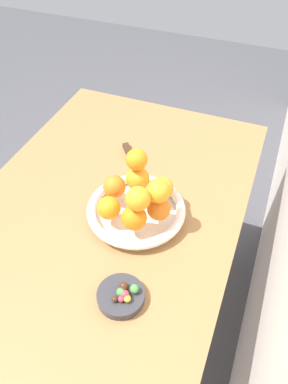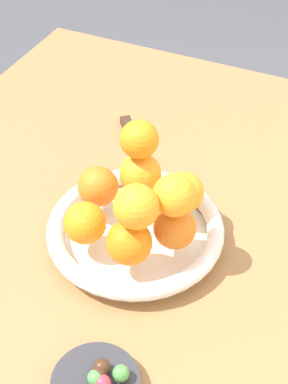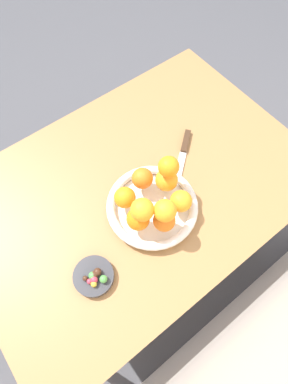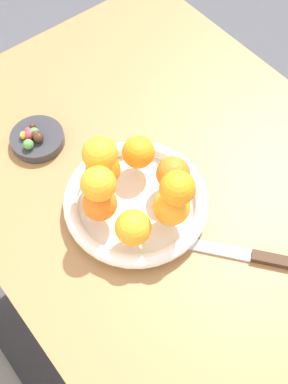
% 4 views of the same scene
% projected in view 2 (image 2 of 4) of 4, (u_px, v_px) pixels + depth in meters
% --- Properties ---
extents(dining_table, '(1.10, 0.76, 0.74)m').
position_uv_depth(dining_table, '(90.00, 251.00, 1.02)').
color(dining_table, '#9E7042').
rests_on(dining_table, ground_plane).
extents(fruit_bowl, '(0.27, 0.27, 0.04)m').
position_uv_depth(fruit_bowl, '(135.00, 231.00, 0.91)').
color(fruit_bowl, white).
rests_on(fruit_bowl, dining_table).
extents(orange_0, '(0.07, 0.07, 0.07)m').
position_uv_depth(orange_0, '(129.00, 242.00, 0.82)').
color(orange_0, orange).
rests_on(orange_0, fruit_bowl).
extents(orange_1, '(0.06, 0.06, 0.06)m').
position_uv_depth(orange_1, '(175.00, 228.00, 0.84)').
color(orange_1, orange).
rests_on(orange_1, fruit_bowl).
extents(orange_2, '(0.06, 0.06, 0.06)m').
position_uv_depth(orange_2, '(183.00, 192.00, 0.90)').
color(orange_2, orange).
rests_on(orange_2, fruit_bowl).
extents(orange_3, '(0.07, 0.07, 0.07)m').
position_uv_depth(orange_3, '(140.00, 174.00, 0.93)').
color(orange_3, orange).
rests_on(orange_3, fruit_bowl).
extents(orange_4, '(0.06, 0.06, 0.06)m').
position_uv_depth(orange_4, '(97.00, 188.00, 0.90)').
color(orange_4, orange).
rests_on(orange_4, fruit_bowl).
extents(orange_5, '(0.06, 0.06, 0.06)m').
position_uv_depth(orange_5, '(85.00, 223.00, 0.85)').
color(orange_5, orange).
rests_on(orange_5, fruit_bowl).
extents(orange_6, '(0.06, 0.06, 0.06)m').
position_uv_depth(orange_6, '(174.00, 195.00, 0.80)').
color(orange_6, orange).
rests_on(orange_6, orange_1).
extents(orange_7, '(0.06, 0.06, 0.06)m').
position_uv_depth(orange_7, '(139.00, 139.00, 0.89)').
color(orange_7, orange).
rests_on(orange_7, orange_3).
extents(orange_8, '(0.06, 0.06, 0.06)m').
position_uv_depth(orange_8, '(136.00, 207.00, 0.78)').
color(orange_8, orange).
rests_on(orange_8, orange_0).
extents(candy_ball_2, '(0.02, 0.02, 0.02)m').
position_uv_depth(candy_ball_2, '(96.00, 378.00, 0.71)').
color(candy_ball_2, '#4C9947').
rests_on(candy_ball_2, candy_dish).
extents(candy_ball_4, '(0.02, 0.02, 0.02)m').
position_uv_depth(candy_ball_4, '(121.00, 373.00, 0.71)').
color(candy_ball_4, '#4C9947').
rests_on(candy_ball_4, candy_dish).
extents(candy_ball_5, '(0.02, 0.02, 0.02)m').
position_uv_depth(candy_ball_5, '(103.00, 383.00, 0.70)').
color(candy_ball_5, '#C6384C').
rests_on(candy_ball_5, candy_dish).
extents(candy_ball_6, '(0.02, 0.02, 0.02)m').
position_uv_depth(candy_ball_6, '(99.00, 375.00, 0.71)').
color(candy_ball_6, '#472819').
rests_on(candy_ball_6, candy_dish).
extents(candy_ball_7, '(0.02, 0.02, 0.02)m').
position_uv_depth(candy_ball_7, '(102.00, 367.00, 0.72)').
color(candy_ball_7, '#472819').
rests_on(candy_ball_7, candy_dish).
extents(knife, '(0.22, 0.18, 0.01)m').
position_uv_depth(knife, '(138.00, 152.00, 1.08)').
color(knife, '#3F2819').
rests_on(knife, dining_table).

